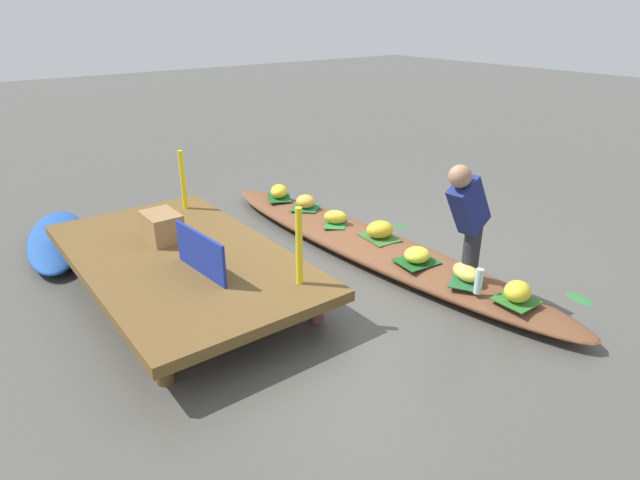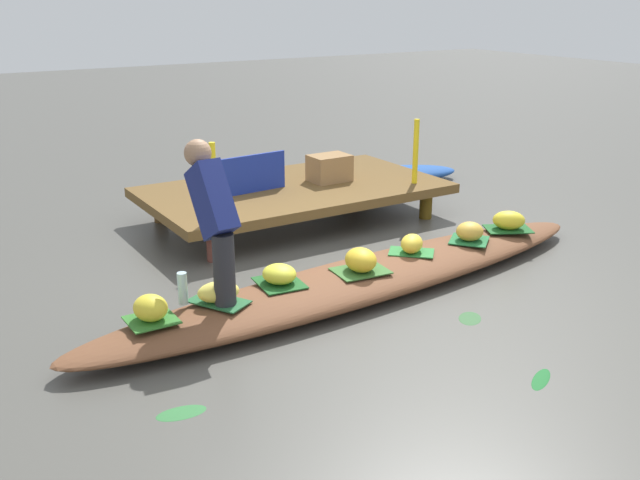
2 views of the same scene
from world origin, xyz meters
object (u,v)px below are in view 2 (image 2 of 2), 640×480
Objects in this scene: vendor_boat at (363,279)px; banana_bunch_3 at (470,231)px; banana_bunch_5 at (279,274)px; produce_crate at (329,168)px; moored_boat at (387,175)px; banana_bunch_2 at (509,220)px; vendor_person at (213,213)px; market_banner at (252,174)px; banana_bunch_6 at (412,244)px; banana_bunch_0 at (218,292)px; water_bottle at (183,288)px; banana_bunch_1 at (150,308)px; banana_bunch_4 at (361,260)px.

banana_bunch_3 is at bearing -2.01° from vendor_boat.
produce_crate reaches higher than banana_bunch_5.
vendor_boat reaches higher than moored_boat.
vendor_person is (-3.09, -0.06, 0.58)m from banana_bunch_2.
banana_bunch_6 is at bearing -79.35° from market_banner.
banana_bunch_6 reaches higher than vendor_boat.
banana_bunch_2 is 0.26× the size of vendor_person.
banana_bunch_2 reaches higher than vendor_boat.
banana_bunch_0 is 3.10m from banana_bunch_2.
banana_bunch_0 is (-1.33, -0.02, 0.19)m from vendor_boat.
banana_bunch_5 reaches higher than moored_boat.
moored_boat is 8.12× the size of water_bottle.
banana_bunch_1 is at bearing -177.62° from banana_bunch_2.
banana_bunch_0 is 1.89m from banana_bunch_6.
vendor_person is at bearing -128.86° from moored_boat.
vendor_person is at bearing -178.96° from banana_bunch_2.
banana_bunch_6 is at bearing -178.97° from banana_bunch_2.
produce_crate is (0.95, -0.01, -0.05)m from market_banner.
water_bottle is 2.54m from market_banner.
banana_bunch_0 is 1.25m from banana_bunch_4.
market_banner is (-1.76, 1.98, 0.28)m from banana_bunch_2.
produce_crate is at bearing 112.20° from banana_bunch_2.
banana_bunch_3 reaches higher than banana_bunch_6.
banana_bunch_4 is at bearing -6.19° from water_bottle.
banana_bunch_6 is (0.56, 0.07, 0.19)m from vendor_boat.
banana_bunch_1 is at bearing 179.90° from banana_bunch_4.
banana_bunch_6 is at bearing 3.05° from banana_bunch_1.
banana_bunch_5 is at bearing -179.37° from banana_bunch_2.
water_bottle is at bearing 179.24° from banana_bunch_6.
banana_bunch_3 is at bearing -82.98° from produce_crate.
water_bottle is at bearing 172.43° from vendor_boat.
banana_bunch_1 is 0.32× the size of market_banner.
water_bottle is at bearing 173.81° from banana_bunch_4.
banana_bunch_5 is at bearing -2.52° from water_bottle.
moored_boat is at bearing 56.77° from banana_bunch_6.
banana_bunch_4 reaches higher than banana_bunch_0.
banana_bunch_4 is at bearing -97.15° from market_banner.
banana_bunch_0 is 1.02× the size of banana_bunch_2.
banana_bunch_1 is 0.83× the size of banana_bunch_4.
moored_boat is 2.47× the size of market_banner.
water_bottle is (-3.94, -2.74, 0.24)m from moored_boat.
banana_bunch_6 is (1.89, 0.09, 0.00)m from banana_bunch_0.
banana_bunch_4 is at bearing -116.29° from moored_boat.
vendor_boat is at bearing -178.04° from banana_bunch_3.
market_banner is (1.33, 2.03, -0.31)m from vendor_person.
water_bottle reaches higher than banana_bunch_1.
banana_bunch_6 is 2.09m from market_banner.
vendor_boat is at bearing -1.55° from vendor_person.
banana_bunch_4 reaches higher than banana_bunch_2.
market_banner is 1.81× the size of produce_crate.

